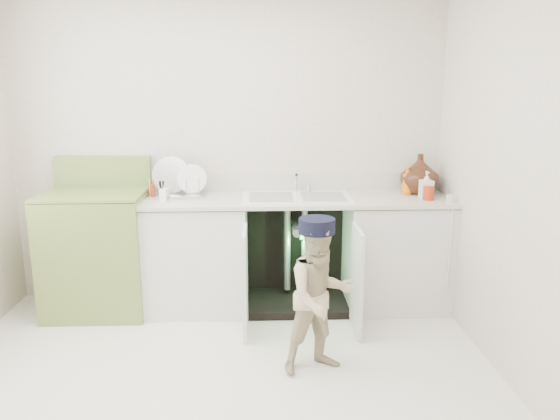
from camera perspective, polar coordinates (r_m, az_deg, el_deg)
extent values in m
plane|color=silver|center=(3.47, -6.48, -17.69)|extent=(3.50, 3.50, 0.00)
cube|color=beige|center=(4.51, -5.45, 6.37)|extent=(3.50, 2.50, 0.02)
cube|color=beige|center=(1.59, -11.73, -6.33)|extent=(3.50, 2.50, 0.02)
cube|color=beige|center=(3.36, 24.17, 3.01)|extent=(2.50, 3.00, 0.02)
cube|color=silver|center=(4.42, -8.69, -4.78)|extent=(0.80, 0.60, 0.86)
cube|color=silver|center=(4.52, 11.97, -4.51)|extent=(0.80, 0.60, 0.86)
cube|color=black|center=(4.65, 1.54, -3.70)|extent=(0.80, 0.06, 0.86)
cube|color=black|center=(4.53, 1.72, -9.54)|extent=(0.80, 0.60, 0.06)
cylinder|color=gray|center=(4.48, 0.78, -4.09)|extent=(0.05, 0.05, 0.70)
cylinder|color=gray|center=(4.49, 2.57, -4.07)|extent=(0.05, 0.05, 0.70)
cylinder|color=gray|center=(4.39, 1.73, -2.15)|extent=(0.07, 0.18, 0.07)
cube|color=silver|center=(3.92, -3.65, -7.41)|extent=(0.03, 0.40, 0.76)
cube|color=silver|center=(3.98, 8.03, -7.22)|extent=(0.02, 0.40, 0.76)
cube|color=beige|center=(4.28, 1.80, 1.10)|extent=(2.44, 0.64, 0.03)
cube|color=beige|center=(4.54, 1.57, 2.96)|extent=(2.44, 0.02, 0.15)
cube|color=white|center=(4.28, 1.80, 1.23)|extent=(0.85, 0.55, 0.02)
cube|color=gray|center=(4.26, -0.95, 1.34)|extent=(0.34, 0.40, 0.01)
cube|color=gray|center=(4.29, 4.54, 1.38)|extent=(0.34, 0.40, 0.01)
cylinder|color=silver|center=(4.47, 1.63, 3.00)|extent=(0.03, 0.03, 0.17)
cylinder|color=silver|center=(4.40, 1.68, 3.82)|extent=(0.02, 0.14, 0.02)
cylinder|color=silver|center=(4.49, 3.02, 2.37)|extent=(0.04, 0.04, 0.06)
cylinder|color=silver|center=(4.29, 17.32, -4.08)|extent=(0.01, 0.01, 0.70)
cube|color=silver|center=(4.28, 17.27, 1.14)|extent=(0.04, 0.02, 0.06)
cube|color=silver|center=(4.43, -10.75, 1.63)|extent=(0.48, 0.32, 0.02)
cylinder|color=silver|center=(4.44, -11.30, 2.75)|extent=(0.30, 0.11, 0.29)
cylinder|color=white|center=(4.40, -9.16, 2.60)|extent=(0.23, 0.06, 0.23)
cylinder|color=silver|center=(4.35, -13.47, 2.36)|extent=(0.01, 0.01, 0.14)
cylinder|color=silver|center=(4.34, -12.24, 2.38)|extent=(0.01, 0.01, 0.14)
cylinder|color=silver|center=(4.32, -10.99, 2.40)|extent=(0.01, 0.01, 0.14)
cylinder|color=silver|center=(4.31, -9.74, 2.42)|extent=(0.01, 0.01, 0.14)
cylinder|color=silver|center=(4.29, -8.48, 2.44)|extent=(0.01, 0.01, 0.14)
imported|color=#482514|center=(4.56, 14.37, 3.67)|extent=(0.31, 0.31, 0.32)
imported|color=orange|center=(4.50, 13.19, 3.05)|extent=(0.09, 0.09, 0.23)
imported|color=silver|center=(4.38, 15.06, 2.55)|extent=(0.10, 0.10, 0.21)
cylinder|color=#B32D0F|center=(4.33, 15.24, 1.73)|extent=(0.08, 0.08, 0.11)
cylinder|color=#A42B0E|center=(4.42, -13.26, 2.00)|extent=(0.05, 0.05, 0.10)
cylinder|color=#BDB88B|center=(4.32, -11.76, 1.69)|extent=(0.06, 0.06, 0.08)
cylinder|color=black|center=(4.44, -12.24, 2.24)|extent=(0.04, 0.04, 0.12)
cube|color=white|center=(4.22, -12.12, 1.49)|extent=(0.05, 0.05, 0.09)
cube|color=olive|center=(4.54, -18.46, -4.33)|extent=(0.77, 0.65, 0.94)
cube|color=olive|center=(4.42, -18.91, 1.66)|extent=(0.77, 0.65, 0.02)
cube|color=olive|center=(4.67, -18.03, 3.89)|extent=(0.77, 0.06, 0.24)
cylinder|color=black|center=(4.34, -21.94, 1.12)|extent=(0.17, 0.17, 0.02)
cylinder|color=silver|center=(4.33, -21.96, 1.27)|extent=(0.20, 0.20, 0.01)
cylinder|color=black|center=(4.63, -20.63, 1.94)|extent=(0.17, 0.17, 0.02)
cylinder|color=silver|center=(4.63, -20.64, 2.09)|extent=(0.20, 0.20, 0.01)
cylinder|color=black|center=(4.22, -17.00, 1.19)|extent=(0.17, 0.17, 0.02)
cylinder|color=silver|center=(4.22, -17.01, 1.35)|extent=(0.20, 0.20, 0.01)
cylinder|color=black|center=(4.52, -15.98, 2.03)|extent=(0.17, 0.17, 0.02)
cylinder|color=silver|center=(4.52, -15.99, 2.17)|extent=(0.20, 0.20, 0.01)
imported|color=beige|center=(3.42, 4.28, -9.07)|extent=(0.57, 0.51, 0.97)
cylinder|color=black|center=(3.28, 4.41, -1.68)|extent=(0.28, 0.28, 0.09)
cube|color=black|center=(3.37, 3.64, -1.86)|extent=(0.19, 0.14, 0.01)
cube|color=black|center=(3.99, 2.53, -2.23)|extent=(0.07, 0.01, 0.14)
cube|color=#26F23F|center=(3.98, 2.54, -2.26)|extent=(0.06, 0.00, 0.12)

